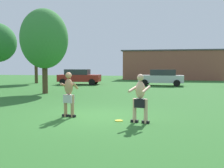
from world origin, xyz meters
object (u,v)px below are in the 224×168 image
(player_near, at_px, (140,97))
(frisbee, at_px, (119,121))
(car_silver_near_post, at_px, (162,77))
(tree_behind_players, at_px, (36,47))
(tree_right_field, at_px, (44,39))
(car_red_far_end, at_px, (79,77))
(player_in_gray, at_px, (69,93))

(player_near, distance_m, frisbee, 1.16)
(car_silver_near_post, bearing_deg, tree_behind_players, 176.61)
(frisbee, xyz_separation_m, tree_right_field, (-6.66, 7.95, 3.79))
(tree_right_field, bearing_deg, frisbee, -50.02)
(tree_right_field, bearing_deg, car_red_far_end, 93.07)
(car_silver_near_post, xyz_separation_m, car_red_far_end, (-8.44, -0.09, 0.00))
(tree_right_field, bearing_deg, player_in_gray, -58.38)
(tree_behind_players, bearing_deg, tree_right_field, -59.17)
(player_near, distance_m, tree_right_field, 11.37)
(car_red_far_end, bearing_deg, car_silver_near_post, 0.62)
(player_near, bearing_deg, tree_right_field, 132.49)
(frisbee, relative_size, tree_behind_players, 0.05)
(tree_right_field, bearing_deg, tree_behind_players, 120.83)
(player_near, relative_size, tree_behind_players, 0.29)
(player_in_gray, height_order, car_silver_near_post, player_in_gray)
(player_in_gray, relative_size, tree_behind_players, 0.29)
(player_in_gray, height_order, tree_right_field, tree_right_field)
(player_near, bearing_deg, car_red_far_end, 115.10)
(tree_behind_players, bearing_deg, car_silver_near_post, -3.39)
(player_in_gray, relative_size, car_red_far_end, 0.39)
(frisbee, bearing_deg, tree_right_field, 129.98)
(car_silver_near_post, bearing_deg, tree_right_field, -132.05)
(player_near, xyz_separation_m, car_red_far_end, (-7.89, 16.84, -0.05))
(car_silver_near_post, bearing_deg, frisbee, -94.45)
(car_red_far_end, distance_m, tree_behind_players, 6.25)
(player_near, relative_size, car_red_far_end, 0.38)
(car_silver_near_post, distance_m, car_red_far_end, 8.44)
(player_near, relative_size, tree_right_field, 0.28)
(tree_right_field, height_order, tree_behind_players, tree_right_field)
(player_in_gray, xyz_separation_m, frisbee, (1.99, -0.35, -0.89))
(frisbee, bearing_deg, car_red_far_end, 113.14)
(frisbee, relative_size, tree_right_field, 0.05)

